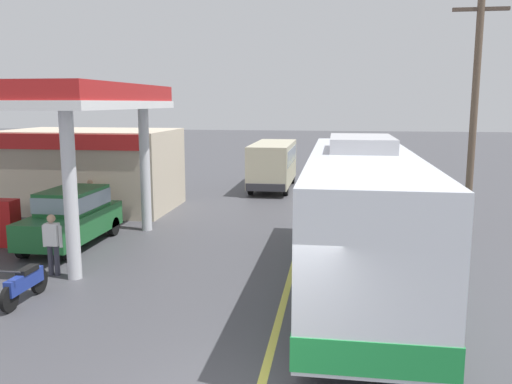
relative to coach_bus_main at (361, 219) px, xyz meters
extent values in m
plane|color=#424247|center=(-1.76, 14.25, -1.72)|extent=(120.00, 120.00, 0.00)
cube|color=#D8CC4C|center=(-1.76, 9.25, -1.72)|extent=(0.16, 50.00, 0.01)
cube|color=silver|center=(0.00, 0.01, 0.16)|extent=(2.50, 11.00, 2.90)
cube|color=#1E8C3F|center=(0.00, 0.01, -0.94)|extent=(2.54, 11.04, 0.56)
cube|color=#8C9EAD|center=(0.00, -5.43, 0.71)|extent=(2.30, 0.10, 1.40)
cube|color=#8C9EAD|center=(-1.27, 0.01, 0.61)|extent=(0.06, 9.35, 1.10)
cube|color=#8C9EAD|center=(1.27, 0.01, 0.61)|extent=(0.06, 9.35, 1.10)
cube|color=white|center=(0.00, -5.42, 1.41)|extent=(1.75, 0.08, 0.32)
cube|color=#B2B2B7|center=(0.00, 1.01, 1.79)|extent=(1.60, 2.80, 0.36)
cylinder|color=black|center=(-1.10, -3.89, -1.22)|extent=(0.30, 1.00, 1.00)
cylinder|color=black|center=(1.10, -3.89, -1.22)|extent=(0.30, 1.00, 1.00)
cylinder|color=black|center=(-1.10, 3.31, -1.22)|extent=(0.30, 1.00, 1.00)
cylinder|color=black|center=(1.10, 3.31, -1.22)|extent=(0.30, 1.00, 1.00)
cylinder|color=silver|center=(-7.34, -0.53, 0.58)|extent=(0.36, 0.36, 4.60)
cylinder|color=silver|center=(-7.34, 4.87, 0.58)|extent=(0.36, 0.36, 4.60)
cube|color=red|center=(-11.04, 2.17, -0.97)|extent=(0.70, 0.60, 1.50)
cube|color=beige|center=(-11.04, 8.37, -0.02)|extent=(7.00, 4.40, 3.40)
cube|color=#B21E1E|center=(-11.04, 6.13, 1.33)|extent=(6.30, 0.10, 0.60)
cube|color=#1E602D|center=(-8.97, 2.46, -1.00)|extent=(1.70, 4.20, 0.80)
cube|color=#1E602D|center=(-8.97, 2.66, -0.25)|extent=(1.50, 2.31, 0.70)
cube|color=#8C9EAD|center=(-8.97, 2.66, -0.25)|extent=(1.53, 2.35, 0.49)
cylinder|color=black|center=(-9.72, 0.96, -1.40)|extent=(0.20, 0.64, 0.64)
cylinder|color=black|center=(-8.22, 0.96, -1.40)|extent=(0.20, 0.64, 0.64)
cylinder|color=black|center=(-9.72, 3.96, -1.40)|extent=(0.20, 0.64, 0.64)
cylinder|color=black|center=(-8.22, 3.96, -1.40)|extent=(0.20, 0.64, 0.64)
cube|color=#BFB799|center=(-3.94, 14.84, -0.33)|extent=(2.00, 6.00, 2.10)
cube|color=#8C9EAD|center=(-3.94, 14.84, 0.07)|extent=(2.04, 5.10, 0.80)
cube|color=#2D2D33|center=(-3.94, 11.79, -1.18)|extent=(1.90, 0.16, 0.36)
cylinder|color=black|center=(-4.82, 12.84, -1.34)|extent=(0.22, 0.76, 0.76)
cylinder|color=black|center=(-3.06, 12.84, -1.34)|extent=(0.22, 0.76, 0.76)
cylinder|color=black|center=(-4.82, 16.84, -1.34)|extent=(0.22, 0.76, 0.76)
cylinder|color=black|center=(-3.06, 16.84, -1.34)|extent=(0.22, 0.76, 0.76)
cylinder|color=black|center=(-7.66, -2.87, -1.42)|extent=(0.10, 0.60, 0.60)
cylinder|color=black|center=(-7.66, -1.67, -1.42)|extent=(0.10, 0.60, 0.60)
cube|color=navy|center=(-7.66, -2.27, -1.22)|extent=(0.20, 1.30, 0.36)
cube|color=black|center=(-7.66, -2.12, -1.00)|extent=(0.24, 0.60, 0.12)
cylinder|color=#2D2D33|center=(-7.66, -2.82, -0.82)|extent=(0.55, 0.04, 0.04)
cylinder|color=#33333F|center=(-9.96, 5.75, -1.31)|extent=(0.14, 0.14, 0.82)
cylinder|color=#33333F|center=(-9.78, 5.75, -1.31)|extent=(0.14, 0.14, 0.82)
cube|color=#D8CC4C|center=(-9.87, 5.75, -0.60)|extent=(0.36, 0.22, 0.60)
sphere|color=tan|center=(-9.87, 5.75, -0.17)|extent=(0.22, 0.22, 0.22)
cylinder|color=#D8CC4C|center=(-10.10, 5.75, -0.65)|extent=(0.09, 0.09, 0.58)
cylinder|color=#D8CC4C|center=(-9.64, 5.75, -0.65)|extent=(0.09, 0.09, 0.58)
cylinder|color=#33333F|center=(-8.09, -0.38, -1.31)|extent=(0.14, 0.14, 0.82)
cylinder|color=#33333F|center=(-7.91, -0.38, -1.31)|extent=(0.14, 0.14, 0.82)
cube|color=silver|center=(-8.00, -0.38, -0.60)|extent=(0.36, 0.22, 0.60)
sphere|color=tan|center=(-8.00, -0.38, -0.17)|extent=(0.22, 0.22, 0.22)
cylinder|color=silver|center=(-8.23, -0.38, -0.65)|extent=(0.09, 0.09, 0.58)
cylinder|color=silver|center=(-7.77, -0.38, -0.65)|extent=(0.09, 0.09, 0.58)
cube|color=#1E602D|center=(0.35, 19.89, -1.00)|extent=(1.70, 4.20, 0.80)
cube|color=#1E602D|center=(0.35, 20.09, -0.25)|extent=(1.50, 2.31, 0.70)
cube|color=#8C9EAD|center=(0.35, 20.09, -0.25)|extent=(1.53, 2.35, 0.49)
cylinder|color=black|center=(-0.40, 18.39, -1.40)|extent=(0.20, 0.64, 0.64)
cylinder|color=black|center=(1.10, 18.39, -1.40)|extent=(0.20, 0.64, 0.64)
cylinder|color=black|center=(-0.40, 21.39, -1.40)|extent=(0.20, 0.64, 0.64)
cylinder|color=black|center=(1.10, 21.39, -1.40)|extent=(0.20, 0.64, 0.64)
cylinder|color=brown|center=(3.95, 6.06, 2.37)|extent=(0.24, 0.24, 8.18)
cube|color=#4C3D33|center=(3.95, 6.06, 5.86)|extent=(1.80, 0.12, 0.12)
camera|label=1|loc=(-0.65, -13.04, 2.83)|focal=37.30mm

